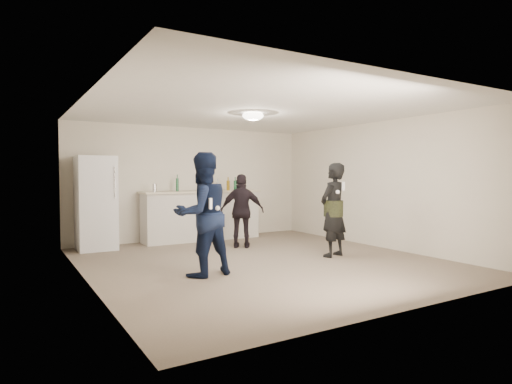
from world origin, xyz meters
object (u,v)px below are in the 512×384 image
shaker (155,188)px  woman (333,210)px  counter (202,216)px  fridge (96,203)px  spectator (242,211)px  man (202,214)px

shaker → woman: bearing=-50.7°
counter → fridge: fridge is taller
fridge → shaker: size_ratio=10.59×
counter → spectator: bearing=-78.2°
counter → woman: size_ratio=1.58×
shaker → spectator: 1.89m
woman → spectator: bearing=-76.2°
woman → counter: bearing=-83.9°
counter → spectator: (0.28, -1.34, 0.20)m
spectator → counter: bearing=-45.7°
fridge → counter: bearing=1.8°
counter → shaker: shaker is taller
spectator → shaker: bearing=-8.8°
fridge → man: size_ratio=1.02×
counter → woman: woman is taller
shaker → woman: (2.32, -2.83, -0.35)m
fridge → man: fridge is taller
counter → man: man is taller
man → woman: 2.57m
shaker → spectator: spectator is taller
shaker → counter: bearing=6.6°
shaker → man: 3.01m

